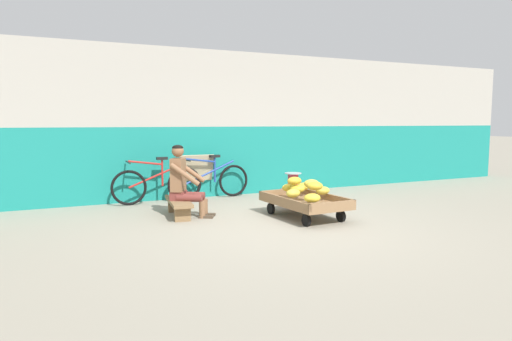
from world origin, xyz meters
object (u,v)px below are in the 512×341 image
at_px(vendor_seated, 184,181).
at_px(bicycle_far_left, 210,181).
at_px(plastic_crate, 293,197).
at_px(weighing_scale, 293,181).
at_px(banana_cart, 305,203).
at_px(sign_board, 195,176).
at_px(shopping_bag, 314,201).
at_px(low_bench, 179,204).
at_px(bicycle_near_left, 157,184).

relative_size(vendor_seated, bicycle_far_left, 0.69).
xyz_separation_m(plastic_crate, bicycle_far_left, (-1.10, 1.35, 0.20)).
xyz_separation_m(plastic_crate, weighing_scale, (0.00, -0.00, 0.30)).
height_order(banana_cart, sign_board, sign_board).
height_order(bicycle_far_left, sign_board, sign_board).
xyz_separation_m(plastic_crate, sign_board, (-1.34, 1.54, 0.28)).
bearing_deg(plastic_crate, shopping_bag, -57.08).
xyz_separation_m(low_bench, sign_board, (0.78, 1.60, 0.23)).
bearing_deg(bicycle_near_left, shopping_bag, -33.81).
distance_m(low_bench, vendor_seated, 0.38).
relative_size(sign_board, shopping_bag, 3.61).
distance_m(vendor_seated, plastic_crate, 2.09).
height_order(weighing_scale, shopping_bag, weighing_scale).
bearing_deg(banana_cart, shopping_bag, 47.68).
relative_size(vendor_seated, plastic_crate, 3.17).
height_order(weighing_scale, bicycle_near_left, bicycle_near_left).
distance_m(banana_cart, plastic_crate, 1.06).
relative_size(weighing_scale, bicycle_near_left, 0.18).
height_order(low_bench, shopping_bag, low_bench).
bearing_deg(bicycle_far_left, shopping_bag, -51.99).
height_order(plastic_crate, bicycle_near_left, bicycle_near_left).
height_order(vendor_seated, bicycle_far_left, vendor_seated).
bearing_deg(vendor_seated, sign_board, 66.88).
height_order(plastic_crate, bicycle_far_left, bicycle_far_left).
bearing_deg(sign_board, weighing_scale, -48.90).
xyz_separation_m(plastic_crate, bicycle_near_left, (-2.17, 1.25, 0.20)).
relative_size(banana_cart, weighing_scale, 4.96).
bearing_deg(weighing_scale, sign_board, 131.10).
height_order(banana_cart, bicycle_far_left, bicycle_far_left).
relative_size(plastic_crate, sign_board, 0.42).
height_order(plastic_crate, shopping_bag, plastic_crate).
distance_m(sign_board, shopping_bag, 2.48).
height_order(banana_cart, weighing_scale, weighing_scale).
xyz_separation_m(sign_board, shopping_bag, (1.57, -1.89, -0.31)).
bearing_deg(sign_board, banana_cart, -68.80).
xyz_separation_m(low_bench, weighing_scale, (2.12, 0.06, 0.25)).
height_order(weighing_scale, sign_board, sign_board).
bearing_deg(banana_cart, weighing_scale, 70.19).
xyz_separation_m(banana_cart, low_bench, (-1.76, 0.94, -0.04)).
bearing_deg(bicycle_far_left, bicycle_near_left, -174.88).
bearing_deg(plastic_crate, bicycle_far_left, 129.24).
relative_size(low_bench, shopping_bag, 4.70).
height_order(low_bench, plastic_crate, plastic_crate).
distance_m(vendor_seated, weighing_scale, 2.05).
bearing_deg(weighing_scale, banana_cart, -109.81).
xyz_separation_m(weighing_scale, bicycle_near_left, (-2.17, 1.25, -0.10)).
xyz_separation_m(banana_cart, weighing_scale, (0.36, 1.00, 0.21)).
xyz_separation_m(vendor_seated, weighing_scale, (2.04, 0.10, -0.11)).
bearing_deg(plastic_crate, weighing_scale, -90.00).
distance_m(weighing_scale, bicycle_far_left, 1.74).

